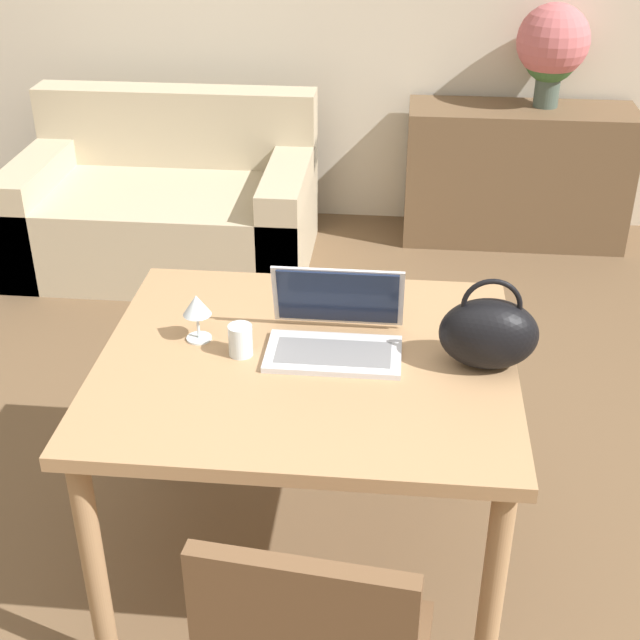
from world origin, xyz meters
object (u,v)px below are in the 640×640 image
at_px(couch, 168,208).
at_px(handbag, 489,333).
at_px(flower_vase, 552,47).
at_px(drinking_glass, 241,340).
at_px(wine_glass, 197,307).
at_px(laptop, 336,327).

xyz_separation_m(couch, handbag, (1.45, -2.14, 0.59)).
height_order(couch, flower_vase, flower_vase).
bearing_deg(handbag, flower_vase, 79.72).
relative_size(drinking_glass, handbag, 0.34).
height_order(couch, handbag, handbag).
relative_size(wine_glass, handbag, 0.53).
xyz_separation_m(laptop, handbag, (0.41, -0.07, 0.04)).
bearing_deg(wine_glass, flower_vase, 63.55).
xyz_separation_m(couch, laptop, (1.04, -2.07, 0.55)).
height_order(drinking_glass, wine_glass, wine_glass).
bearing_deg(flower_vase, wine_glass, -116.45).
distance_m(couch, wine_glass, 2.26).
distance_m(laptop, wine_glass, 0.39).
relative_size(laptop, drinking_glass, 4.14).
bearing_deg(laptop, handbag, -9.53).
bearing_deg(couch, flower_vase, 13.84).
height_order(wine_glass, flower_vase, flower_vase).
distance_m(couch, drinking_glass, 2.35).
distance_m(laptop, drinking_glass, 0.27).
relative_size(couch, flower_vase, 2.85).
bearing_deg(handbag, drinking_glass, -179.33).
xyz_separation_m(couch, flower_vase, (1.92, 0.47, 0.76)).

